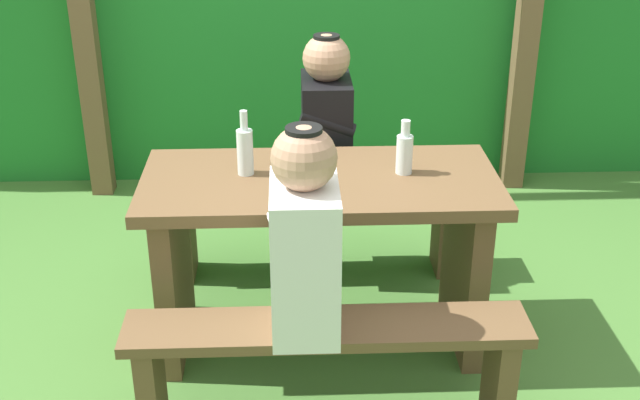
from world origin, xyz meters
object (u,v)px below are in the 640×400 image
(bottle_left, at_px, (404,152))
(bottle_right, at_px, (245,150))
(bench_near, at_px, (327,355))
(person_white_shirt, at_px, (305,238))
(person_black_coat, at_px, (326,119))
(cell_phone, at_px, (281,165))
(bench_far, at_px, (315,211))
(drinking_glass, at_px, (308,180))
(picnic_table, at_px, (320,233))

(bottle_left, bearing_deg, bottle_right, 178.50)
(bench_near, height_order, person_white_shirt, person_white_shirt)
(person_white_shirt, relative_size, bottle_left, 3.29)
(person_black_coat, distance_m, bottle_left, 0.61)
(person_black_coat, bearing_deg, bottle_left, -62.33)
(bottle_right, distance_m, cell_phone, 0.18)
(bench_far, distance_m, bottle_left, 0.82)
(bench_far, relative_size, person_black_coat, 1.95)
(bench_near, relative_size, bottle_right, 5.37)
(person_black_coat, bearing_deg, bench_far, 176.33)
(person_black_coat, bearing_deg, cell_phone, -114.48)
(bench_near, relative_size, bottle_left, 6.41)
(drinking_glass, distance_m, bottle_left, 0.42)
(bench_near, xyz_separation_m, drinking_glass, (-0.05, 0.44, 0.48))
(drinking_glass, height_order, bottle_right, bottle_right)
(bench_far, bearing_deg, picnic_table, -90.00)
(person_white_shirt, height_order, drinking_glass, person_white_shirt)
(bench_near, height_order, bench_far, same)
(person_white_shirt, height_order, bottle_left, person_white_shirt)
(bench_far, bearing_deg, bottle_left, -58.32)
(person_black_coat, xyz_separation_m, bottle_left, (0.28, -0.53, 0.05))
(cell_phone, bearing_deg, picnic_table, -41.24)
(bottle_right, bearing_deg, bench_near, -64.89)
(picnic_table, relative_size, drinking_glass, 14.97)
(bottle_right, bearing_deg, bottle_left, -1.50)
(drinking_glass, relative_size, cell_phone, 0.67)
(bench_far, height_order, bottle_left, bottle_left)
(drinking_glass, bearing_deg, cell_phone, 112.75)
(bench_far, xyz_separation_m, cell_phone, (-0.15, -0.45, 0.43))
(bottle_left, bearing_deg, drinking_glass, -157.59)
(cell_phone, bearing_deg, bottle_left, -13.71)
(bench_far, xyz_separation_m, person_white_shirt, (-0.07, -1.14, 0.46))
(bench_far, relative_size, cell_phone, 10.00)
(person_white_shirt, distance_m, cell_phone, 0.69)
(bench_near, xyz_separation_m, person_black_coat, (0.05, 1.14, 0.46))
(person_white_shirt, height_order, bottle_right, person_white_shirt)
(person_white_shirt, bearing_deg, person_black_coat, 83.71)
(bottle_left, bearing_deg, person_black_coat, 117.67)
(bench_near, distance_m, bench_far, 1.14)
(bottle_right, bearing_deg, picnic_table, -9.56)
(picnic_table, bearing_deg, bottle_left, 5.60)
(bottle_left, height_order, cell_phone, bottle_left)
(drinking_glass, xyz_separation_m, bottle_left, (0.38, 0.16, 0.04))
(person_white_shirt, relative_size, cell_phone, 5.14)
(person_white_shirt, relative_size, person_black_coat, 1.00)
(person_white_shirt, xyz_separation_m, cell_phone, (-0.08, 0.68, -0.03))
(bottle_right, bearing_deg, drinking_glass, -36.13)
(person_white_shirt, bearing_deg, bench_far, 86.31)
(drinking_glass, bearing_deg, person_black_coat, 81.54)
(person_white_shirt, bearing_deg, picnic_table, 82.64)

